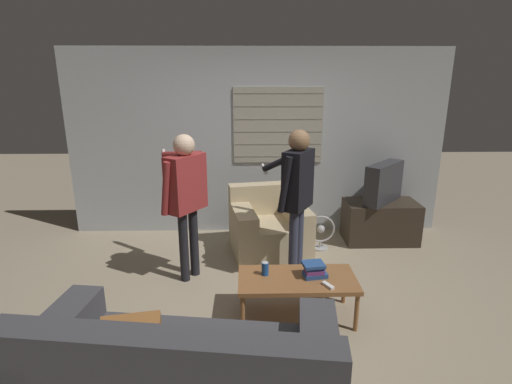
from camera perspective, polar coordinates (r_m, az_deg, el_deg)
ground_plane at (r=4.11m, az=0.91°, el=-15.83°), size 16.00×16.00×0.00m
wall_back at (r=5.58m, az=0.24°, el=7.04°), size 5.20×0.08×2.55m
couch_blue at (r=2.81m, az=-10.57°, el=-25.17°), size 2.03×1.14×0.90m
armchair_beige at (r=5.09m, az=1.81°, el=-5.09°), size 1.05×1.02×0.83m
coffee_table at (r=3.78m, az=5.89°, el=-12.60°), size 1.08×0.54×0.40m
tv_stand at (r=5.68m, az=17.31°, el=-4.05°), size 0.96×0.53×0.55m
tv at (r=5.53m, az=17.76°, el=1.24°), size 0.65×0.67×0.53m
person_left_standing at (r=4.28m, az=-10.05°, el=0.43°), size 0.56×0.81×1.61m
person_right_standing at (r=4.22m, az=5.84°, el=0.67°), size 0.57×0.73×1.66m
book_stack at (r=3.77m, az=8.31°, el=-10.92°), size 0.24×0.19×0.13m
soda_can at (r=3.76m, az=1.31°, el=-10.89°), size 0.07×0.07×0.13m
spare_remote at (r=3.65m, az=10.24°, el=-12.99°), size 0.10×0.13×0.02m
floor_fan at (r=5.26m, az=9.24°, el=-5.70°), size 0.36×0.20×0.46m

